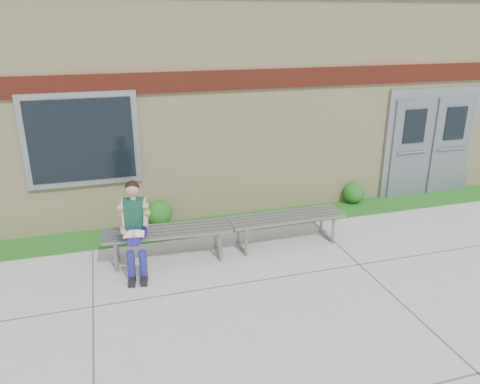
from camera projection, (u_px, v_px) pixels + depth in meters
name	position (u px, v px, depth m)	size (l,w,h in m)	color
ground	(315.00, 291.00, 6.59)	(80.00, 80.00, 0.00)	#9E9E99
grass_strip	(256.00, 220.00, 8.93)	(16.00, 0.80, 0.02)	#1C5316
school_building	(213.00, 86.00, 11.24)	(16.20, 6.22, 4.20)	beige
bench_left	(168.00, 236.00, 7.35)	(2.03, 0.69, 0.52)	gray
bench_right	(286.00, 222.00, 7.89)	(1.96, 0.57, 0.51)	gray
girl	(135.00, 225.00, 6.91)	(0.47, 0.82, 1.40)	navy
shrub_mid	(159.00, 213.00, 8.58)	(0.48, 0.48, 0.48)	#1C5316
shrub_east	(354.00, 193.00, 9.67)	(0.44, 0.44, 0.44)	#1C5316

